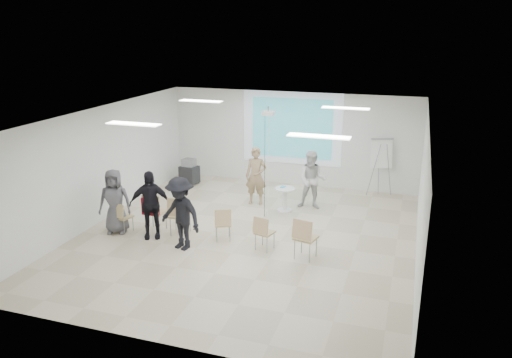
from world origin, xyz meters
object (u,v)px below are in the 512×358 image
(chair_right_inner, at_px, (263,230))
(laptop, at_px, (180,213))
(chair_left_inner, at_px, (179,213))
(chair_right_far, at_px, (304,235))
(audience_outer, at_px, (115,198))
(flipchart_easel, at_px, (381,154))
(audience_left, at_px, (150,200))
(audience_mid, at_px, (180,209))
(av_cart, at_px, (189,172))
(chair_far_left, at_px, (121,215))
(chair_left_mid, at_px, (153,210))
(chair_center, at_px, (223,222))
(pedestal_table, at_px, (285,198))
(player_right, at_px, (312,177))
(player_left, at_px, (256,172))

(chair_right_inner, relative_size, laptop, 2.27)
(chair_left_inner, bearing_deg, chair_right_far, -13.54)
(chair_right_far, bearing_deg, audience_outer, -168.13)
(laptop, bearing_deg, chair_left_inner, 88.61)
(flipchart_easel, bearing_deg, audience_left, -154.56)
(chair_right_inner, distance_m, audience_mid, 1.96)
(av_cart, bearing_deg, audience_left, -66.77)
(chair_right_far, height_order, audience_outer, audience_outer)
(chair_far_left, xyz_separation_m, chair_left_mid, (0.74, 0.29, 0.12))
(laptop, distance_m, audience_outer, 1.67)
(flipchart_easel, height_order, av_cart, flipchart_easel)
(av_cart, bearing_deg, chair_center, -44.70)
(flipchart_easel, bearing_deg, audience_mid, -146.36)
(chair_left_mid, distance_m, chair_center, 1.85)
(laptop, xyz_separation_m, audience_mid, (0.41, -0.78, 0.44))
(pedestal_table, relative_size, player_right, 0.38)
(chair_left_inner, distance_m, chair_right_inner, 2.24)
(chair_far_left, relative_size, audience_left, 0.41)
(chair_left_mid, height_order, av_cart, chair_left_mid)
(laptop, distance_m, av_cart, 4.10)
(av_cart, bearing_deg, laptop, -57.46)
(chair_right_inner, bearing_deg, laptop, -172.83)
(player_right, bearing_deg, av_cart, 161.02)
(flipchart_easel, bearing_deg, chair_far_left, -159.01)
(audience_outer, xyz_separation_m, av_cart, (0.02, 4.19, -0.53))
(audience_mid, bearing_deg, chair_right_inner, 33.14)
(chair_right_inner, relative_size, av_cart, 1.00)
(chair_center, bearing_deg, audience_mid, -162.81)
(player_right, xyz_separation_m, laptop, (-2.72, -2.80, -0.38))
(pedestal_table, relative_size, audience_left, 0.36)
(chair_right_inner, xyz_separation_m, av_cart, (-3.79, 4.09, -0.11))
(laptop, bearing_deg, chair_center, 168.29)
(pedestal_table, height_order, player_left, player_left)
(audience_left, bearing_deg, chair_right_inner, -21.94)
(chair_right_inner, distance_m, av_cart, 5.57)
(pedestal_table, height_order, chair_center, chair_center)
(chair_left_mid, height_order, chair_left_inner, chair_left_inner)
(pedestal_table, bearing_deg, laptop, -131.43)
(player_left, distance_m, laptop, 2.90)
(player_left, distance_m, av_cart, 2.96)
(player_right, distance_m, chair_left_inner, 3.98)
(pedestal_table, bearing_deg, audience_mid, -118.00)
(chair_right_far, height_order, audience_left, audience_left)
(chair_far_left, bearing_deg, chair_left_mid, 35.47)
(player_left, bearing_deg, audience_mid, -106.24)
(player_right, bearing_deg, chair_right_inner, -104.74)
(chair_left_mid, height_order, chair_right_inner, chair_left_mid)
(chair_center, bearing_deg, pedestal_table, 44.87)
(player_left, height_order, audience_mid, audience_mid)
(player_left, distance_m, chair_right_inner, 3.18)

